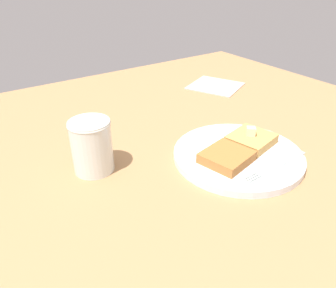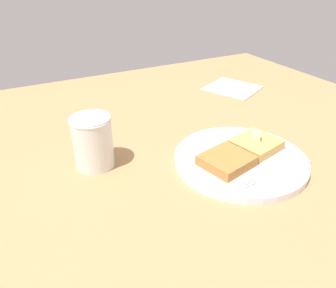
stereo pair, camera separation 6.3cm
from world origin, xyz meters
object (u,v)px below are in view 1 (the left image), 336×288
(plate, at_px, (238,155))
(napkin, at_px, (215,86))
(fork, at_px, (275,167))
(syrup_jar, at_px, (92,148))

(plate, bearing_deg, napkin, -125.71)
(fork, relative_size, syrup_jar, 1.56)
(syrup_jar, relative_size, napkin, 0.69)
(plate, xyz_separation_m, syrup_jar, (0.26, -0.13, 0.04))
(syrup_jar, distance_m, napkin, 0.55)
(plate, bearing_deg, fork, 100.40)
(plate, relative_size, syrup_jar, 2.54)
(plate, xyz_separation_m, fork, (-0.01, 0.08, 0.01))
(plate, distance_m, fork, 0.08)
(syrup_jar, height_order, napkin, syrup_jar)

